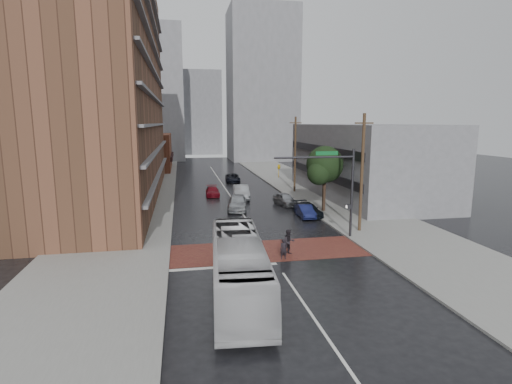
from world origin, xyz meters
TOP-DOWN VIEW (x-y plane):
  - ground at (0.00, 0.00)m, footprint 160.00×160.00m
  - crosswalk at (0.00, 0.50)m, footprint 14.00×5.00m
  - sidewalk_west at (-11.50, 25.00)m, footprint 9.00×90.00m
  - sidewalk_east at (11.50, 25.00)m, footprint 9.00×90.00m
  - apartment_block at (-14.00, 24.00)m, footprint 10.00×44.00m
  - storefront_west at (-12.00, 54.00)m, footprint 8.00×16.00m
  - building_east at (16.50, 20.00)m, footprint 11.00×26.00m
  - distant_tower_west at (-14.00, 78.00)m, footprint 18.00×16.00m
  - distant_tower_east at (14.00, 72.00)m, footprint 16.00×14.00m
  - distant_tower_center at (0.00, 95.00)m, footprint 12.00×10.00m
  - street_tree at (8.52, 12.03)m, footprint 4.20×4.10m
  - signal_mast at (5.85, 2.50)m, footprint 6.50×0.30m
  - utility_pole_near at (8.80, 4.00)m, footprint 1.60×0.26m
  - utility_pole_far at (8.80, 24.00)m, footprint 1.60×0.26m
  - transit_bus at (-3.16, -6.68)m, footprint 3.55×11.67m
  - pedestrian_a at (0.69, -1.50)m, footprint 0.53×0.36m
  - pedestrian_b at (1.30, -0.60)m, footprint 1.03×0.89m
  - car_travel_a at (-0.27, 14.45)m, footprint 2.79×5.24m
  - car_travel_b at (1.06, 20.59)m, footprint 2.17×5.27m
  - car_travel_c at (-2.22, 23.28)m, footprint 1.75×4.13m
  - suv_travel at (1.85, 34.78)m, footprint 2.47×4.84m
  - car_parked_near at (5.87, 10.00)m, footprint 1.45×3.80m
  - car_parked_mid at (6.30, 10.50)m, footprint 2.35×4.59m
  - car_parked_far at (5.39, 16.00)m, footprint 2.36×4.31m

SIDE VIEW (x-z plane):
  - ground at x=0.00m, z-range 0.00..0.00m
  - crosswalk at x=0.00m, z-range 0.00..0.02m
  - sidewalk_west at x=-11.50m, z-range 0.00..0.15m
  - sidewalk_east at x=11.50m, z-range 0.00..0.15m
  - car_travel_c at x=-2.22m, z-range 0.00..1.19m
  - car_parked_near at x=5.87m, z-range 0.00..1.24m
  - car_parked_mid at x=6.30m, z-range 0.00..1.28m
  - suv_travel at x=1.85m, z-range 0.00..1.31m
  - car_parked_far at x=5.39m, z-range 0.00..1.39m
  - pedestrian_a at x=0.69m, z-range 0.00..1.44m
  - car_travel_a at x=-0.27m, z-range 0.00..1.69m
  - car_travel_b at x=1.06m, z-range 0.00..1.70m
  - pedestrian_b at x=1.30m, z-range 0.00..1.82m
  - transit_bus at x=-3.16m, z-range 0.00..3.20m
  - storefront_west at x=-12.00m, z-range 0.00..7.00m
  - building_east at x=16.50m, z-range 0.00..9.00m
  - signal_mast at x=5.85m, z-range 1.13..8.33m
  - street_tree at x=8.52m, z-range 1.28..8.18m
  - utility_pole_near at x=8.80m, z-range 0.14..10.14m
  - utility_pole_far at x=8.80m, z-range 0.14..10.14m
  - distant_tower_center at x=0.00m, z-range 0.00..24.00m
  - apartment_block at x=-14.00m, z-range 0.00..28.00m
  - distant_tower_west at x=-14.00m, z-range 0.00..32.00m
  - distant_tower_east at x=14.00m, z-range 0.00..36.00m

